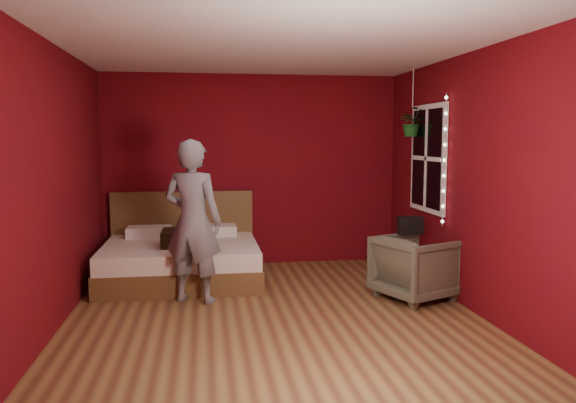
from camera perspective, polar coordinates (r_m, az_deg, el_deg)
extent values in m
plane|color=olive|center=(5.74, -1.58, -11.19)|extent=(4.50, 4.50, 0.00)
cube|color=#680A0E|center=(7.73, -3.66, 3.19)|extent=(4.00, 0.02, 2.60)
cube|color=#680A0E|center=(3.27, 3.19, -1.29)|extent=(4.00, 0.02, 2.60)
cube|color=#680A0E|center=(5.61, -22.46, 1.47)|extent=(0.02, 4.50, 2.60)
cube|color=#680A0E|center=(6.07, 17.59, 2.00)|extent=(0.02, 4.50, 2.60)
cube|color=silver|center=(5.54, -1.67, 15.50)|extent=(4.00, 4.50, 0.02)
cube|color=white|center=(6.86, 14.04, 4.26)|extent=(0.04, 0.97, 1.27)
cube|color=black|center=(6.85, 13.92, 4.27)|extent=(0.02, 0.85, 1.15)
cube|color=white|center=(6.85, 13.88, 4.27)|extent=(0.03, 0.05, 1.15)
cube|color=white|center=(6.85, 13.88, 4.27)|extent=(0.03, 0.85, 0.05)
cylinder|color=silver|center=(6.36, 15.60, 4.06)|extent=(0.01, 0.01, 1.45)
sphere|color=#FFF2CC|center=(6.43, 15.42, -1.96)|extent=(0.04, 0.04, 0.04)
sphere|color=#FFF2CC|center=(6.40, 15.46, -0.47)|extent=(0.04, 0.04, 0.04)
sphere|color=#FFF2CC|center=(6.39, 15.51, 1.04)|extent=(0.04, 0.04, 0.04)
sphere|color=#FFF2CC|center=(6.37, 15.56, 2.55)|extent=(0.04, 0.04, 0.04)
sphere|color=#FFF2CC|center=(6.36, 15.60, 4.06)|extent=(0.04, 0.04, 0.04)
sphere|color=#FFF2CC|center=(6.36, 15.65, 5.58)|extent=(0.04, 0.04, 0.04)
sphere|color=#FFF2CC|center=(6.36, 15.69, 7.10)|extent=(0.04, 0.04, 0.04)
sphere|color=#FFF2CC|center=(6.37, 15.74, 8.62)|extent=(0.04, 0.04, 0.04)
sphere|color=#FFF2CC|center=(6.37, 15.79, 10.14)|extent=(0.04, 0.04, 0.04)
cube|color=brown|center=(7.03, -10.78, -6.89)|extent=(1.87, 1.59, 0.26)
cube|color=white|center=(6.98, -10.82, -5.02)|extent=(1.83, 1.56, 0.21)
cube|color=brown|center=(7.69, -10.63, -2.81)|extent=(1.87, 0.07, 1.03)
cube|color=white|center=(7.50, -13.91, -2.99)|extent=(0.56, 0.36, 0.13)
cube|color=white|center=(7.47, -7.45, -2.90)|extent=(0.56, 0.36, 0.13)
imported|color=slate|center=(5.99, -9.64, -2.02)|extent=(0.74, 0.63, 1.73)
imported|color=#656550|center=(6.27, 12.85, -6.56)|extent=(0.99, 0.97, 0.69)
cube|color=black|center=(6.31, 12.29, -2.37)|extent=(0.28, 0.16, 0.19)
cube|color=black|center=(6.81, -10.51, -3.63)|extent=(0.52, 0.52, 0.18)
cylinder|color=silver|center=(7.13, 12.59, 11.27)|extent=(0.01, 0.01, 0.49)
imported|color=#18541D|center=(7.11, 12.51, 7.88)|extent=(0.35, 0.31, 0.36)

